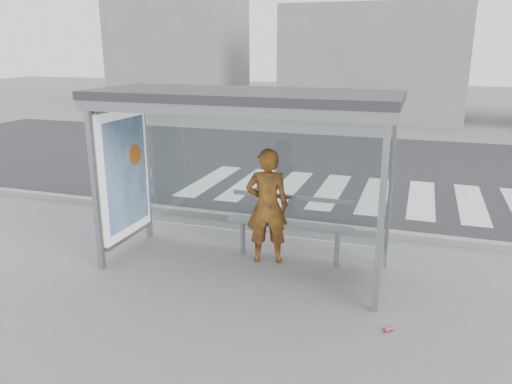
% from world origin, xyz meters
% --- Properties ---
extents(ground, '(80.00, 80.00, 0.00)m').
position_xyz_m(ground, '(0.00, 0.00, 0.00)').
color(ground, slate).
rests_on(ground, ground).
extents(road, '(30.00, 10.00, 0.01)m').
position_xyz_m(road, '(0.00, 7.00, 0.00)').
color(road, '#252527').
rests_on(road, ground).
extents(curb, '(30.00, 0.18, 0.12)m').
position_xyz_m(curb, '(0.00, 1.95, 0.06)').
color(curb, gray).
rests_on(curb, ground).
extents(crosswalk, '(7.55, 3.00, 0.00)m').
position_xyz_m(crosswalk, '(1.00, 4.50, 0.00)').
color(crosswalk, silver).
rests_on(crosswalk, ground).
extents(bus_shelter, '(4.25, 1.65, 2.62)m').
position_xyz_m(bus_shelter, '(-0.37, 0.06, 1.98)').
color(bus_shelter, gray).
rests_on(bus_shelter, ground).
extents(building_left, '(6.00, 5.00, 6.00)m').
position_xyz_m(building_left, '(-10.00, 18.00, 3.00)').
color(building_left, gray).
rests_on(building_left, ground).
extents(building_center, '(8.00, 5.00, 5.00)m').
position_xyz_m(building_center, '(0.00, 18.00, 2.50)').
color(building_center, gray).
rests_on(building_center, ground).
extents(person, '(0.74, 0.59, 1.78)m').
position_xyz_m(person, '(0.26, 0.34, 0.89)').
color(person, '#C44812').
rests_on(person, ground).
extents(bench, '(1.93, 0.33, 1.00)m').
position_xyz_m(bench, '(0.57, 0.50, 0.59)').
color(bench, gray).
rests_on(bench, ground).
extents(soda_can, '(0.12, 0.12, 0.06)m').
position_xyz_m(soda_can, '(2.20, -1.13, 0.03)').
color(soda_can, '#D03D6D').
rests_on(soda_can, ground).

